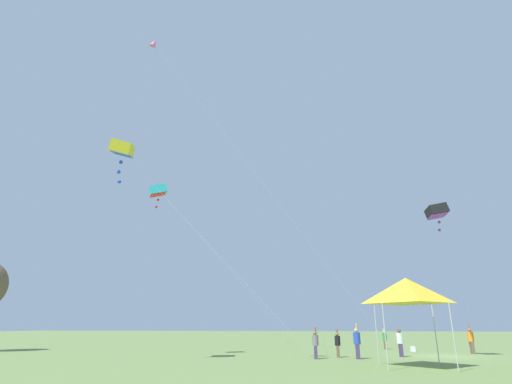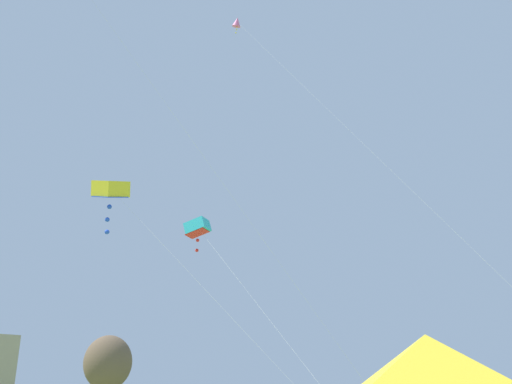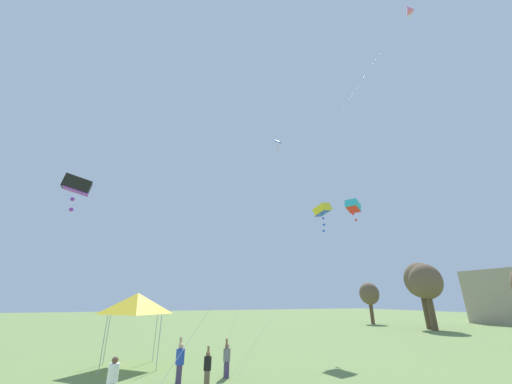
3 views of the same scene
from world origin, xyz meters
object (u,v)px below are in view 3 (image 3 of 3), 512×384
object	(u,v)px
kite_yellow_box_3	(322,210)
kite_cyan_box_4	(353,206)
kite_blue_delta_0	(278,142)
kite_pink_diamond_2	(408,10)
person_white_shirt	(112,379)
person_grey_shirt	(227,358)
festival_tent	(137,303)
person_black_shirt	(207,367)
kite_black_box_1	(77,186)
person_blue_shirt	(180,361)

from	to	relation	value
kite_yellow_box_3	kite_cyan_box_4	bearing A→B (deg)	-5.59
kite_blue_delta_0	kite_pink_diamond_2	distance (m)	18.07
person_white_shirt	kite_cyan_box_4	bearing A→B (deg)	-84.13
person_grey_shirt	kite_yellow_box_3	size ratio (longest dim) A/B	0.14
festival_tent	person_black_shirt	xyz separation A→B (m)	(6.07, 3.48, -2.84)
person_grey_shirt	kite_pink_diamond_2	size ratio (longest dim) A/B	0.06
kite_blue_delta_0	kite_cyan_box_4	xyz separation A→B (m)	(9.51, 1.91, -10.93)
kite_black_box_1	kite_pink_diamond_2	distance (m)	31.23
person_grey_shirt	kite_black_box_1	world-z (taller)	kite_black_box_1
person_white_shirt	kite_blue_delta_0	xyz separation A→B (m)	(-12.88, 14.49, 21.25)
person_white_shirt	festival_tent	bearing A→B (deg)	-11.03
festival_tent	kite_yellow_box_3	world-z (taller)	kite_yellow_box_3
kite_cyan_box_4	kite_blue_delta_0	bearing A→B (deg)	-168.63
person_blue_shirt	kite_yellow_box_3	bearing A→B (deg)	-70.65
person_blue_shirt	person_grey_shirt	size ratio (longest dim) A/B	1.11
person_black_shirt	kite_pink_diamond_2	size ratio (longest dim) A/B	0.06
person_white_shirt	person_black_shirt	bearing A→B (deg)	-80.75
person_grey_shirt	kite_pink_diamond_2	distance (m)	32.55
person_blue_shirt	person_white_shirt	xyz separation A→B (m)	(2.25, -2.98, -0.07)
festival_tent	kite_blue_delta_0	bearing A→B (deg)	112.40
kite_black_box_1	kite_yellow_box_3	distance (m)	21.29
festival_tent	person_black_shirt	distance (m)	7.55
festival_tent	person_blue_shirt	distance (m)	6.07
person_grey_shirt	kite_blue_delta_0	size ratio (longest dim) A/B	0.08
kite_blue_delta_0	kite_pink_diamond_2	world-z (taller)	kite_pink_diamond_2
person_grey_shirt	kite_cyan_box_4	bearing A→B (deg)	-115.83
kite_pink_diamond_2	kite_cyan_box_4	world-z (taller)	kite_pink_diamond_2
person_blue_shirt	person_grey_shirt	world-z (taller)	person_blue_shirt
festival_tent	person_blue_shirt	world-z (taller)	festival_tent
person_white_shirt	kite_cyan_box_4	xyz separation A→B (m)	(-3.37, 16.40, 10.32)
person_black_shirt	kite_pink_diamond_2	xyz separation A→B (m)	(3.66, 16.47, 28.47)
festival_tent	person_black_shirt	world-z (taller)	festival_tent
person_white_shirt	kite_pink_diamond_2	size ratio (longest dim) A/B	0.06
kite_black_box_1	festival_tent	bearing A→B (deg)	146.65
kite_pink_diamond_2	kite_yellow_box_3	xyz separation A→B (m)	(-10.82, -3.73, -16.95)
person_blue_shirt	kite_cyan_box_4	world-z (taller)	kite_cyan_box_4
person_blue_shirt	kite_cyan_box_4	size ratio (longest dim) A/B	0.18
festival_tent	kite_yellow_box_3	bearing A→B (deg)	93.83
festival_tent	kite_yellow_box_3	size ratio (longest dim) A/B	0.33
person_white_shirt	kite_yellow_box_3	distance (m)	22.00
person_black_shirt	person_grey_shirt	bearing A→B (deg)	33.74
festival_tent	person_white_shirt	bearing A→B (deg)	-5.28
person_blue_shirt	person_white_shirt	size ratio (longest dim) A/B	1.20
person_blue_shirt	kite_blue_delta_0	distance (m)	26.34
person_black_shirt	kite_black_box_1	xyz separation A→B (m)	(-0.38, -7.22, 8.54)
kite_pink_diamond_2	kite_cyan_box_4	bearing A→B (deg)	-144.55
kite_blue_delta_0	kite_pink_diamond_2	xyz separation A→B (m)	(15.43, 6.13, 7.14)
kite_blue_delta_0	kite_cyan_box_4	bearing A→B (deg)	11.37
festival_tent	kite_blue_delta_0	world-z (taller)	kite_blue_delta_0
kite_cyan_box_4	kite_pink_diamond_2	bearing A→B (deg)	35.45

